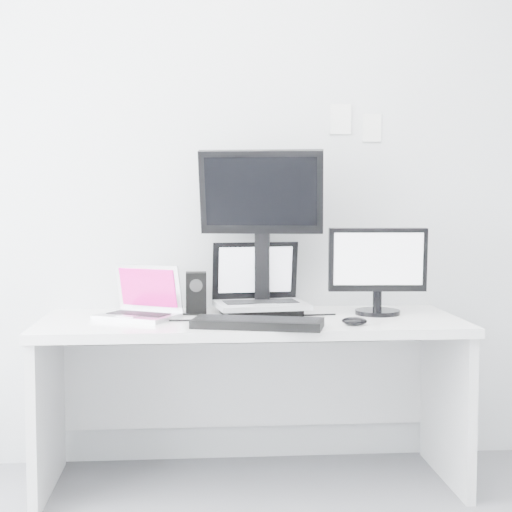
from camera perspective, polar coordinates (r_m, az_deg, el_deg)
name	(u,v)px	position (r m, az deg, el deg)	size (l,w,h in m)	color
back_wall	(246,176)	(3.60, -0.79, 5.99)	(3.60, 3.60, 0.00)	silver
desk	(251,402)	(3.36, -0.37, -10.85)	(1.80, 0.70, 0.73)	white
macbook	(137,291)	(3.28, -8.93, -2.61)	(0.32, 0.24, 0.24)	silver
speaker	(196,292)	(3.44, -4.51, -2.74)	(0.09, 0.09, 0.18)	black
dell_laptop	(261,278)	(3.36, 0.41, -1.65)	(0.40, 0.31, 0.33)	#A9ABB0
rear_monitor	(262,229)	(3.43, 0.43, 2.01)	(0.55, 0.20, 0.75)	black
samsung_monitor	(378,270)	(3.41, 9.12, -1.01)	(0.44, 0.20, 0.40)	black
keyboard	(258,323)	(3.04, 0.13, -5.05)	(0.52, 0.18, 0.03)	black
mouse	(354,321)	(3.12, 7.38, -4.86)	(0.10, 0.07, 0.03)	black
wall_note_0	(341,119)	(3.67, 6.36, 10.16)	(0.10, 0.00, 0.14)	white
wall_note_1	(372,128)	(3.69, 8.67, 9.47)	(0.09, 0.00, 0.13)	white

